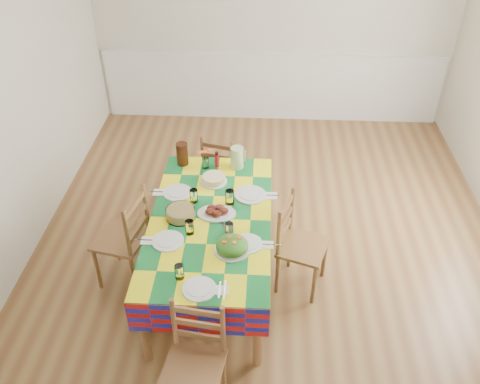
# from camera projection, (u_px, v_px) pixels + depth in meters

# --- Properties ---
(room) EXTENTS (4.58, 5.08, 2.78)m
(room) POSITION_uv_depth(u_px,v_px,m) (274.00, 117.00, 4.20)
(room) COLOR brown
(room) RESTS_ON ground
(wainscot) EXTENTS (4.41, 0.06, 0.92)m
(wainscot) POSITION_uv_depth(u_px,v_px,m) (272.00, 85.00, 6.70)
(wainscot) COLOR white
(wainscot) RESTS_ON room
(dining_table) EXTENTS (0.99, 1.84, 0.72)m
(dining_table) POSITION_uv_depth(u_px,v_px,m) (211.00, 226.00, 4.18)
(dining_table) COLOR brown
(dining_table) RESTS_ON room
(setting_near_head) EXTENTS (0.39, 0.26, 0.12)m
(setting_near_head) POSITION_uv_depth(u_px,v_px,m) (193.00, 283.00, 3.54)
(setting_near_head) COLOR silver
(setting_near_head) RESTS_ON dining_table
(setting_left_near) EXTENTS (0.45, 0.27, 0.12)m
(setting_left_near) POSITION_uv_depth(u_px,v_px,m) (175.00, 236.00, 3.93)
(setting_left_near) COLOR silver
(setting_left_near) RESTS_ON dining_table
(setting_left_far) EXTENTS (0.46, 0.27, 0.12)m
(setting_left_far) POSITION_uv_depth(u_px,v_px,m) (183.00, 194.00, 4.36)
(setting_left_far) COLOR silver
(setting_left_far) RESTS_ON dining_table
(setting_right_near) EXTENTS (0.44, 0.25, 0.11)m
(setting_right_near) POSITION_uv_depth(u_px,v_px,m) (242.00, 238.00, 3.91)
(setting_right_near) COLOR silver
(setting_right_near) RESTS_ON dining_table
(setting_right_far) EXTENTS (0.51, 0.30, 0.13)m
(setting_right_far) POSITION_uv_depth(u_px,v_px,m) (244.00, 196.00, 4.34)
(setting_right_far) COLOR silver
(setting_right_far) RESTS_ON dining_table
(meat_platter) EXTENTS (0.32, 0.23, 0.06)m
(meat_platter) POSITION_uv_depth(u_px,v_px,m) (217.00, 212.00, 4.17)
(meat_platter) COLOR silver
(meat_platter) RESTS_ON dining_table
(salad_platter) EXTENTS (0.27, 0.27, 0.12)m
(salad_platter) POSITION_uv_depth(u_px,v_px,m) (232.00, 246.00, 3.81)
(salad_platter) COLOR silver
(salad_platter) RESTS_ON dining_table
(pasta_bowl) EXTENTS (0.24, 0.24, 0.09)m
(pasta_bowl) POSITION_uv_depth(u_px,v_px,m) (180.00, 213.00, 4.12)
(pasta_bowl) COLOR white
(pasta_bowl) RESTS_ON dining_table
(cake) EXTENTS (0.24, 0.24, 0.07)m
(cake) POSITION_uv_depth(u_px,v_px,m) (214.00, 179.00, 4.53)
(cake) COLOR silver
(cake) RESTS_ON dining_table
(serving_utensils) EXTENTS (0.13, 0.28, 0.01)m
(serving_utensils) POSITION_uv_depth(u_px,v_px,m) (226.00, 226.00, 4.06)
(serving_utensils) COLOR black
(serving_utensils) RESTS_ON dining_table
(flower_vase) EXTENTS (0.13, 0.10, 0.20)m
(flower_vase) POSITION_uv_depth(u_px,v_px,m) (205.00, 160.00, 4.68)
(flower_vase) COLOR white
(flower_vase) RESTS_ON dining_table
(hot_sauce) EXTENTS (0.04, 0.04, 0.16)m
(hot_sauce) POSITION_uv_depth(u_px,v_px,m) (217.00, 159.00, 4.70)
(hot_sauce) COLOR red
(hot_sauce) RESTS_ON dining_table
(green_pitcher) EXTENTS (0.12, 0.12, 0.21)m
(green_pitcher) POSITION_uv_depth(u_px,v_px,m) (237.00, 158.00, 4.68)
(green_pitcher) COLOR #ADC98D
(green_pitcher) RESTS_ON dining_table
(tea_pitcher) EXTENTS (0.11, 0.11, 0.22)m
(tea_pitcher) POSITION_uv_depth(u_px,v_px,m) (182.00, 154.00, 4.72)
(tea_pitcher) COLOR black
(tea_pitcher) RESTS_ON dining_table
(name_card) EXTENTS (0.07, 0.02, 0.02)m
(name_card) POSITION_uv_depth(u_px,v_px,m) (200.00, 299.00, 3.44)
(name_card) COLOR silver
(name_card) RESTS_ON dining_table
(chair_near) EXTENTS (0.44, 0.42, 0.88)m
(chair_near) POSITION_uv_depth(u_px,v_px,m) (195.00, 363.00, 3.38)
(chair_near) COLOR brown
(chair_near) RESTS_ON room
(chair_far) EXTENTS (0.45, 0.44, 0.84)m
(chair_far) POSITION_uv_depth(u_px,v_px,m) (222.00, 169.00, 5.25)
(chair_far) COLOR brown
(chair_far) RESTS_ON room
(chair_left) EXTENTS (0.48, 0.50, 0.95)m
(chair_left) POSITION_uv_depth(u_px,v_px,m) (126.00, 239.00, 4.31)
(chair_left) COLOR brown
(chair_left) RESTS_ON room
(chair_right) EXTENTS (0.49, 0.50, 0.90)m
(chair_right) POSITION_uv_depth(u_px,v_px,m) (298.00, 245.00, 4.28)
(chair_right) COLOR brown
(chair_right) RESTS_ON room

